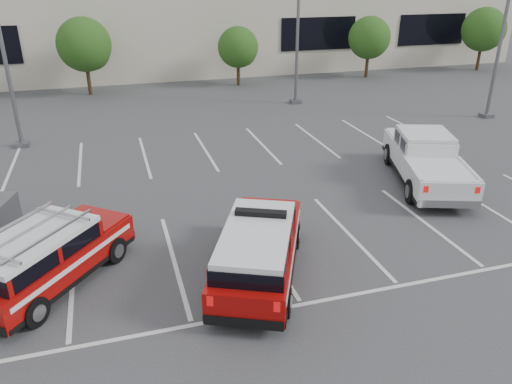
# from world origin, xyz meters

# --- Properties ---
(ground) EXTENTS (120.00, 120.00, 0.00)m
(ground) POSITION_xyz_m (0.00, 0.00, 0.00)
(ground) COLOR #3C3C3F
(ground) RESTS_ON ground
(stall_markings) EXTENTS (23.00, 15.00, 0.01)m
(stall_markings) POSITION_xyz_m (0.00, 4.50, 0.01)
(stall_markings) COLOR silver
(stall_markings) RESTS_ON ground
(convention_building) EXTENTS (60.00, 16.99, 13.20)m
(convention_building) POSITION_xyz_m (0.18, 31.86, 4.72)
(convention_building) COLOR beige
(convention_building) RESTS_ON ground
(tree_mid_left) EXTENTS (3.37, 3.37, 4.85)m
(tree_mid_left) POSITION_xyz_m (-4.91, 22.05, 3.04)
(tree_mid_left) COLOR #3F2B19
(tree_mid_left) RESTS_ON ground
(tree_mid_right) EXTENTS (2.77, 2.77, 3.99)m
(tree_mid_right) POSITION_xyz_m (5.09, 22.05, 2.50)
(tree_mid_right) COLOR #3F2B19
(tree_mid_right) RESTS_ON ground
(tree_right) EXTENTS (3.07, 3.07, 4.42)m
(tree_right) POSITION_xyz_m (15.09, 22.05, 2.77)
(tree_right) COLOR #3F2B19
(tree_right) RESTS_ON ground
(tree_far_right) EXTENTS (3.37, 3.37, 4.85)m
(tree_far_right) POSITION_xyz_m (25.09, 22.05, 3.04)
(tree_far_right) COLOR #3F2B19
(tree_far_right) RESTS_ON ground
(light_pole_mid) EXTENTS (0.90, 0.60, 10.24)m
(light_pole_mid) POSITION_xyz_m (7.00, 16.00, 5.19)
(light_pole_mid) COLOR #59595E
(light_pole_mid) RESTS_ON ground
(light_pole_right) EXTENTS (0.90, 0.60, 10.24)m
(light_pole_right) POSITION_xyz_m (16.00, 10.00, 5.19)
(light_pole_right) COLOR #59595E
(light_pole_right) RESTS_ON ground
(fire_chief_suv) EXTENTS (3.76, 5.32, 1.77)m
(fire_chief_suv) POSITION_xyz_m (-0.66, -1.40, 0.72)
(fire_chief_suv) COLOR #8F0806
(fire_chief_suv) RESTS_ON ground
(white_pickup) EXTENTS (3.89, 6.31, 1.83)m
(white_pickup) POSITION_xyz_m (7.33, 3.04, 0.73)
(white_pickup) COLOR silver
(white_pickup) RESTS_ON ground
(ladder_suv) EXTENTS (4.31, 4.72, 1.82)m
(ladder_suv) POSITION_xyz_m (-5.89, -0.20, 0.73)
(ladder_suv) COLOR #8F0806
(ladder_suv) RESTS_ON ground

